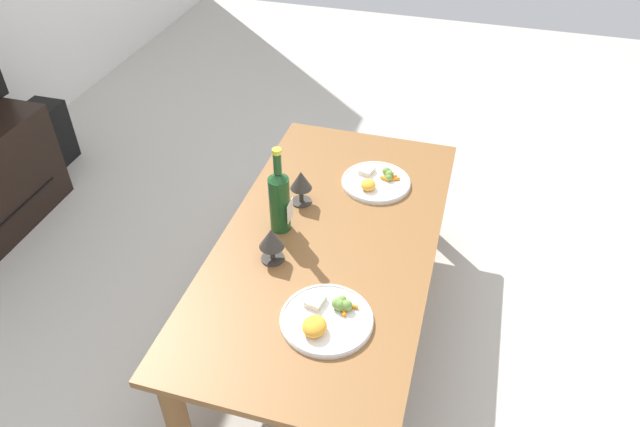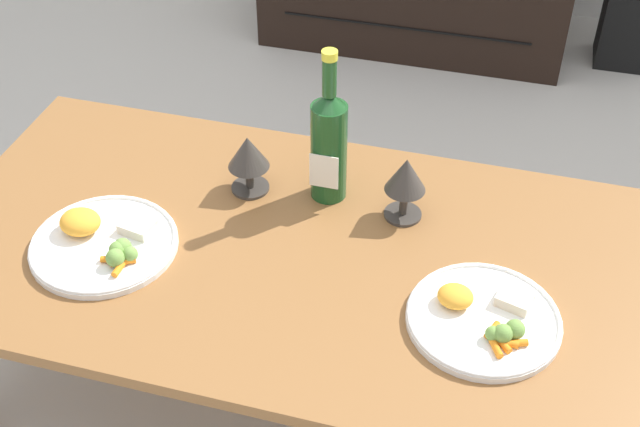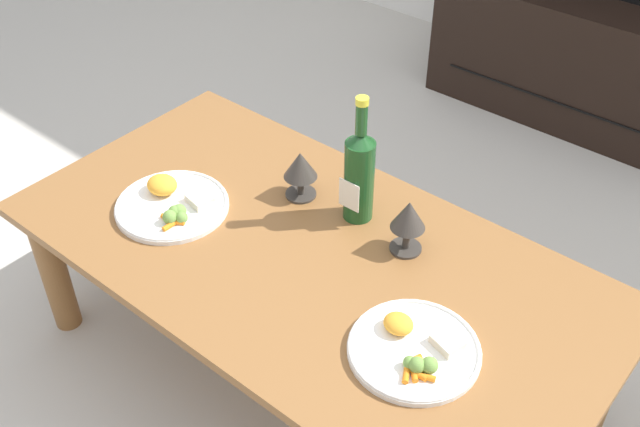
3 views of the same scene
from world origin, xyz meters
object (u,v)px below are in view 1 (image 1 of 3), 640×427
(dining_table, at_px, (329,252))
(dinner_plate_right, at_px, (376,181))
(goblet_left, at_px, (272,240))
(goblet_right, at_px, (301,182))
(dinner_plate_left, at_px, (326,318))
(floor_speaker, at_px, (48,134))
(wine_bottle, at_px, (279,199))

(dining_table, relative_size, dinner_plate_right, 5.31)
(goblet_left, bearing_deg, dining_table, -45.49)
(goblet_right, height_order, dinner_plate_left, goblet_right)
(goblet_right, bearing_deg, floor_speaker, 71.89)
(dining_table, height_order, floor_speaker, dining_table)
(dining_table, xyz_separation_m, wine_bottle, (0.01, 0.17, 0.19))
(floor_speaker, distance_m, dinner_plate_right, 1.80)
(floor_speaker, bearing_deg, wine_bottle, -114.23)
(dining_table, xyz_separation_m, dinner_plate_left, (-0.35, -0.09, 0.08))
(dining_table, relative_size, wine_bottle, 4.31)
(floor_speaker, bearing_deg, goblet_right, -108.73)
(floor_speaker, height_order, dinner_plate_left, dinner_plate_left)
(dining_table, relative_size, dinner_plate_left, 5.08)
(dinner_plate_left, relative_size, dinner_plate_right, 1.04)
(dining_table, bearing_deg, dinner_plate_right, -14.32)
(dining_table, height_order, goblet_left, goblet_left)
(goblet_left, relative_size, dinner_plate_left, 0.46)
(floor_speaker, relative_size, dinner_plate_left, 1.18)
(dining_table, distance_m, goblet_left, 0.25)
(wine_bottle, height_order, dinner_plate_right, wine_bottle)
(dinner_plate_left, height_order, dinner_plate_right, dinner_plate_left)
(goblet_left, xyz_separation_m, goblet_right, (0.31, 0.00, 0.01))
(floor_speaker, distance_m, dinner_plate_left, 2.04)
(goblet_right, xyz_separation_m, dinner_plate_left, (-0.51, -0.24, -0.08))
(goblet_left, relative_size, dinner_plate_right, 0.48)
(dinner_plate_left, distance_m, dinner_plate_right, 0.70)
(dining_table, bearing_deg, dinner_plate_left, -165.83)
(floor_speaker, distance_m, goblet_right, 1.63)
(goblet_left, distance_m, goblet_right, 0.31)
(dining_table, bearing_deg, wine_bottle, 86.84)
(goblet_right, bearing_deg, dining_table, -138.05)
(floor_speaker, height_order, wine_bottle, wine_bottle)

